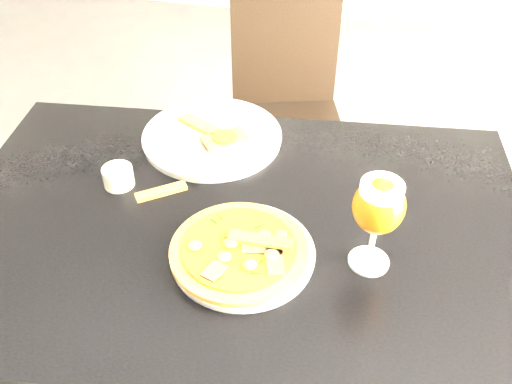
% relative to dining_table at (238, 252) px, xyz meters
% --- Properties ---
extents(dining_table, '(1.29, 0.94, 0.75)m').
position_rel_dining_table_xyz_m(dining_table, '(0.00, 0.00, 0.00)').
color(dining_table, black).
rests_on(dining_table, ground).
extents(chair_far, '(0.49, 0.49, 0.84)m').
position_rel_dining_table_xyz_m(chair_far, '(-0.06, 0.86, -0.20)').
color(chair_far, black).
rests_on(chair_far, ground).
extents(plate_main, '(0.30, 0.30, 0.01)m').
position_rel_dining_table_xyz_m(plate_main, '(0.04, -0.09, 0.10)').
color(plate_main, silver).
rests_on(plate_main, dining_table).
extents(pizza, '(0.26, 0.26, 0.03)m').
position_rel_dining_table_xyz_m(pizza, '(0.03, -0.10, 0.11)').
color(pizza, olive).
rests_on(pizza, plate_main).
extents(plate_second, '(0.34, 0.34, 0.02)m').
position_rel_dining_table_xyz_m(plate_second, '(-0.13, 0.27, 0.10)').
color(plate_second, silver).
rests_on(plate_second, dining_table).
extents(crust_scraps, '(0.20, 0.14, 0.01)m').
position_rel_dining_table_xyz_m(crust_scraps, '(-0.12, 0.26, 0.11)').
color(crust_scraps, olive).
rests_on(crust_scraps, plate_second).
extents(loose_crust, '(0.10, 0.09, 0.01)m').
position_rel_dining_table_xyz_m(loose_crust, '(-0.18, 0.05, 0.09)').
color(loose_crust, olive).
rests_on(loose_crust, dining_table).
extents(sauce_cup, '(0.07, 0.07, 0.04)m').
position_rel_dining_table_xyz_m(sauce_cup, '(-0.28, 0.06, 0.11)').
color(sauce_cup, silver).
rests_on(sauce_cup, dining_table).
extents(beer_glass, '(0.09, 0.09, 0.20)m').
position_rel_dining_table_xyz_m(beer_glass, '(0.27, -0.05, 0.23)').
color(beer_glass, silver).
rests_on(beer_glass, dining_table).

